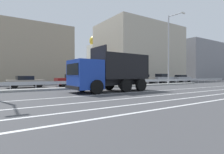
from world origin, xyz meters
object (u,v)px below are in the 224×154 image
(parked_car_4, at_px, (111,80))
(parked_car_3, at_px, (73,80))
(median_road_sign, at_px, (111,75))
(parked_car_5, at_px, (142,79))
(street_lamp_1, at_px, (170,47))
(parked_car_2, at_px, (26,82))
(dump_truck, at_px, (101,76))
(parked_car_6, at_px, (162,78))
(church_tower, at_px, (95,58))
(parked_car_7, at_px, (181,78))

(parked_car_4, bearing_deg, parked_car_3, 92.27)
(median_road_sign, distance_m, parked_car_5, 9.96)
(median_road_sign, xyz_separation_m, street_lamp_1, (9.64, -0.31, 3.99))
(street_lamp_1, bearing_deg, parked_car_3, 159.22)
(median_road_sign, relative_size, parked_car_3, 0.63)
(median_road_sign, relative_size, parked_car_2, 0.65)
(dump_truck, height_order, parked_car_5, dump_truck)
(parked_car_3, xyz_separation_m, parked_car_6, (16.86, 0.31, 0.05))
(dump_truck, xyz_separation_m, parked_car_6, (17.57, 8.76, -0.51))
(parked_car_3, bearing_deg, median_road_sign, -145.59)
(parked_car_3, bearing_deg, dump_truck, 176.97)
(dump_truck, relative_size, median_road_sign, 2.66)
(parked_car_2, height_order, parked_car_3, parked_car_3)
(street_lamp_1, height_order, parked_car_3, street_lamp_1)
(parked_car_2, distance_m, church_tower, 31.83)
(parked_car_4, xyz_separation_m, parked_car_5, (5.95, 0.19, 0.01))
(median_road_sign, height_order, parked_car_5, median_road_sign)
(street_lamp_1, relative_size, parked_car_4, 2.09)
(parked_car_6, bearing_deg, street_lamp_1, -41.88)
(parked_car_5, bearing_deg, street_lamp_1, -165.68)
(parked_car_5, height_order, parked_car_7, parked_car_5)
(parked_car_2, bearing_deg, parked_car_4, 83.01)
(dump_truck, relative_size, parked_car_4, 1.48)
(parked_car_5, bearing_deg, parked_car_7, -82.87)
(parked_car_5, bearing_deg, parked_car_3, 95.53)
(parked_car_4, height_order, parked_car_5, parked_car_5)
(median_road_sign, distance_m, parked_car_6, 14.82)
(parked_car_2, bearing_deg, parked_car_6, 85.83)
(parked_car_7, bearing_deg, parked_car_6, -85.41)
(parked_car_3, height_order, parked_car_6, parked_car_6)
(dump_truck, bearing_deg, median_road_sign, -42.92)
(median_road_sign, bearing_deg, church_tower, 65.61)
(street_lamp_1, relative_size, parked_car_2, 2.44)
(parked_car_2, xyz_separation_m, parked_car_7, (27.78, -0.08, 0.08))
(parked_car_5, relative_size, parked_car_6, 0.94)
(parked_car_7, distance_m, church_tower, 25.03)
(dump_truck, xyz_separation_m, median_road_sign, (3.55, 4.03, 0.11))
(parked_car_6, xyz_separation_m, church_tower, (-1.16, 23.64, 5.47))
(dump_truck, height_order, parked_car_6, dump_truck)
(dump_truck, relative_size, church_tower, 0.51)
(church_tower, bearing_deg, parked_car_6, -87.19)
(dump_truck, bearing_deg, parked_car_6, -65.04)
(dump_truck, xyz_separation_m, parked_car_7, (23.29, 8.98, -0.57))
(median_road_sign, distance_m, parked_car_2, 9.52)
(parked_car_2, distance_m, parked_car_5, 16.89)
(parked_car_2, xyz_separation_m, parked_car_3, (5.21, -0.61, 0.09))
(dump_truck, distance_m, parked_car_7, 24.97)
(median_road_sign, height_order, parked_car_7, median_road_sign)
(parked_car_4, height_order, parked_car_7, parked_car_4)
(median_road_sign, bearing_deg, parked_car_3, 122.58)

